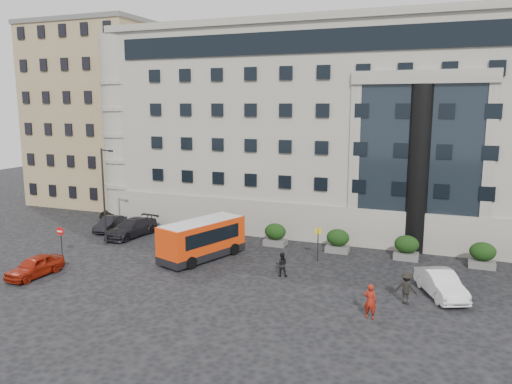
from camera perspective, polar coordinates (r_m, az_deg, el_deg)
ground at (r=34.97m, az=-3.91°, el=-9.21°), size 120.00×120.00×0.00m
civic_building at (r=52.54m, az=12.40°, el=7.07°), size 44.00×24.00×18.00m
entrance_column at (r=40.52m, az=18.07°, el=2.44°), size 1.80×1.80×13.00m
apartment_near at (r=62.77m, az=-16.36°, el=8.27°), size 14.00×14.00×20.00m
apartment_far at (r=79.33m, az=-10.14°, el=9.53°), size 13.00×13.00×22.00m
hedge_a at (r=43.10m, az=-4.35°, el=-4.20°), size 1.80×1.26×1.84m
hedge_b at (r=41.19m, az=2.21°, el=-4.86°), size 1.80×1.26×1.84m
hedge_c at (r=39.87m, az=9.33°, el=-5.49°), size 1.80×1.26×1.84m
hedge_d at (r=39.19m, az=16.82°, el=-6.07°), size 1.80×1.26×1.84m
hedge_e at (r=39.21m, az=24.46°, el=-6.55°), size 1.80×1.26×1.84m
street_lamp at (r=42.53m, az=-16.95°, el=-0.07°), size 1.16×0.18×8.00m
bus_stop_sign at (r=37.21m, az=7.10°, el=-5.28°), size 0.50×0.08×2.52m
no_entry_sign at (r=40.78m, az=-21.43°, el=-4.67°), size 0.64×0.16×2.32m
minibus at (r=37.76m, az=-6.17°, el=-5.23°), size 4.60×7.39×2.91m
red_truck at (r=53.55m, az=-8.35°, el=-0.74°), size 3.06×5.93×3.10m
parked_car_a at (r=37.17m, az=-23.95°, el=-7.77°), size 1.95×4.23×1.40m
parked_car_b at (r=47.77m, az=-16.33°, el=-3.50°), size 1.95×4.17×1.32m
parked_car_c at (r=45.23m, az=-14.06°, el=-4.00°), size 2.88×5.59×1.55m
parked_car_d at (r=52.93m, az=-15.37°, el=-2.16°), size 2.30×4.76×1.31m
white_taxi at (r=32.67m, az=20.38°, el=-9.81°), size 3.45×4.95×1.55m
pedestrian_a at (r=28.33m, az=12.92°, el=-12.07°), size 0.77×0.56×1.96m
pedestrian_b at (r=34.06m, az=2.95°, el=-8.25°), size 0.96×0.83×1.67m
pedestrian_c at (r=30.83m, az=16.79°, el=-10.45°), size 1.32×0.88×1.91m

